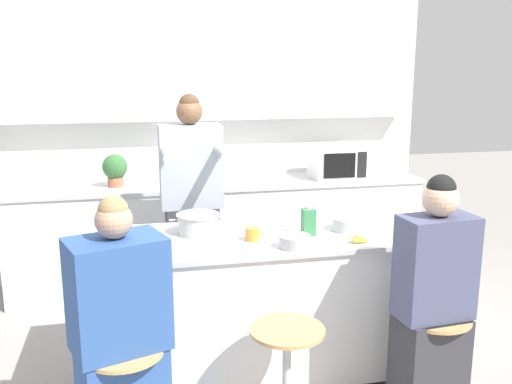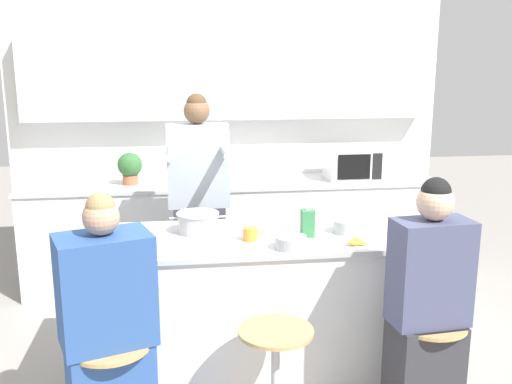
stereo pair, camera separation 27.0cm
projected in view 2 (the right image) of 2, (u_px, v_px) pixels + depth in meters
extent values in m
plane|color=gray|center=(258.00, 372.00, 3.66)|extent=(16.00, 16.00, 0.00)
cube|color=silver|center=(229.00, 129.00, 5.20)|extent=(3.87, 0.06, 2.70)
cube|color=silver|center=(230.00, 76.00, 4.99)|extent=(3.56, 0.16, 0.75)
cube|color=silver|center=(234.00, 234.00, 5.08)|extent=(3.56, 0.57, 0.90)
cube|color=#BCBCC1|center=(233.00, 183.00, 4.98)|extent=(3.59, 0.60, 0.03)
cube|color=black|center=(258.00, 367.00, 3.66)|extent=(1.91, 0.66, 0.06)
cube|color=silver|center=(258.00, 303.00, 3.56)|extent=(1.99, 0.74, 0.83)
cube|color=#BCBCC1|center=(258.00, 237.00, 3.46)|extent=(2.03, 0.78, 0.03)
cylinder|color=tan|center=(110.00, 346.00, 2.73)|extent=(0.39, 0.39, 0.02)
cylinder|color=tan|center=(276.00, 331.00, 2.88)|extent=(0.39, 0.39, 0.02)
cylinder|color=#B7BABC|center=(426.00, 376.00, 3.04)|extent=(0.04, 0.04, 0.59)
cylinder|color=tan|center=(430.00, 323.00, 2.97)|extent=(0.39, 0.39, 0.02)
cube|color=#383842|center=(200.00, 266.00, 4.24)|extent=(0.37, 0.22, 0.93)
cube|color=#9EA8B2|center=(198.00, 165.00, 4.07)|extent=(0.44, 0.22, 0.59)
cylinder|color=#9EA8B2|center=(171.00, 154.00, 3.75)|extent=(0.07, 0.32, 0.07)
cylinder|color=#9EA8B2|center=(227.00, 153.00, 3.80)|extent=(0.07, 0.32, 0.07)
sphere|color=brown|center=(197.00, 111.00, 3.98)|extent=(0.19, 0.19, 0.18)
sphere|color=#513823|center=(197.00, 104.00, 3.97)|extent=(0.14, 0.14, 0.14)
cube|color=#2D5193|center=(105.00, 290.00, 2.69)|extent=(0.50, 0.41, 0.54)
sphere|color=tan|center=(101.00, 217.00, 2.61)|extent=(0.22, 0.22, 0.17)
sphere|color=#A37F51|center=(100.00, 207.00, 2.60)|extent=(0.17, 0.17, 0.14)
cube|color=#333338|center=(423.00, 376.00, 3.03)|extent=(0.37, 0.29, 0.62)
cube|color=#474C6B|center=(430.00, 272.00, 2.90)|extent=(0.41, 0.25, 0.55)
sphere|color=#DBB293|center=(435.00, 202.00, 2.82)|extent=(0.20, 0.20, 0.19)
sphere|color=black|center=(436.00, 192.00, 2.81)|extent=(0.16, 0.16, 0.15)
cylinder|color=#B7BABC|center=(198.00, 223.00, 3.50)|extent=(0.25, 0.25, 0.12)
cylinder|color=#B7BABC|center=(198.00, 213.00, 3.49)|extent=(0.26, 0.26, 0.01)
cylinder|color=#B7BABC|center=(173.00, 218.00, 3.47)|extent=(0.05, 0.01, 0.01)
cylinder|color=#B7BABC|center=(222.00, 216.00, 3.51)|extent=(0.05, 0.01, 0.01)
cylinder|color=#B7BABC|center=(348.00, 226.00, 3.50)|extent=(0.19, 0.19, 0.08)
cylinder|color=#B7BABC|center=(291.00, 242.00, 3.20)|extent=(0.18, 0.18, 0.07)
cylinder|color=orange|center=(250.00, 234.00, 3.35)|extent=(0.09, 0.09, 0.08)
torus|color=orange|center=(259.00, 233.00, 3.35)|extent=(0.04, 0.01, 0.04)
cylinder|color=orange|center=(141.00, 235.00, 3.29)|extent=(0.08, 0.08, 0.10)
torus|color=orange|center=(150.00, 234.00, 3.29)|extent=(0.04, 0.01, 0.04)
ellipsoid|color=yellow|center=(357.00, 243.00, 3.24)|extent=(0.10, 0.04, 0.04)
ellipsoid|color=yellow|center=(351.00, 242.00, 3.26)|extent=(0.08, 0.10, 0.04)
ellipsoid|color=yellow|center=(360.00, 241.00, 3.27)|extent=(0.09, 0.09, 0.04)
cube|color=#38844C|center=(308.00, 223.00, 3.41)|extent=(0.07, 0.07, 0.16)
cylinder|color=white|center=(308.00, 209.00, 3.39)|extent=(0.03, 0.03, 0.02)
cube|color=white|center=(353.00, 163.00, 5.05)|extent=(0.46, 0.35, 0.28)
cube|color=black|center=(354.00, 167.00, 4.87)|extent=(0.29, 0.01, 0.22)
cube|color=black|center=(377.00, 166.00, 4.90)|extent=(0.08, 0.01, 0.23)
cylinder|color=#A86042|center=(131.00, 180.00, 4.85)|extent=(0.13, 0.13, 0.08)
sphere|color=#336633|center=(130.00, 165.00, 4.82)|extent=(0.21, 0.21, 0.21)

